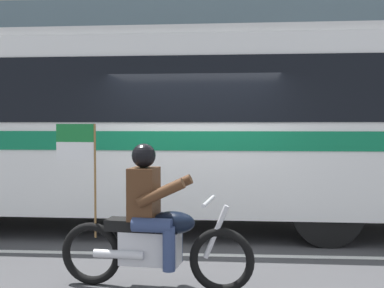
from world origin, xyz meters
The scene contains 5 objects.
ground_plane centered at (0.00, 0.00, 0.00)m, with size 60.00×60.00×0.00m, color #3D3D3F.
sidewalk_curb centered at (0.00, 5.10, 0.07)m, with size 28.00×3.80×0.15m, color #A39E93.
lane_center_stripe centered at (0.00, -0.60, 0.00)m, with size 26.60×0.14×0.01m, color silver.
transit_bus centered at (-0.97, 1.19, 1.88)m, with size 10.60×2.82×3.22m.
motorcycle_with_rider centered at (-0.31, -2.00, 0.67)m, with size 2.18×0.67×1.78m.
Camera 1 is at (0.48, -7.25, 1.77)m, focal length 46.49 mm.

